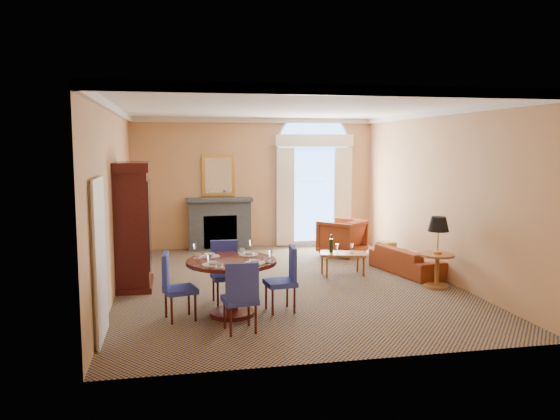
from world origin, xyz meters
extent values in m
plane|color=#141B40|center=(0.00, 0.00, 0.00)|extent=(7.50, 7.50, 0.00)
cube|color=tan|center=(0.00, 3.75, 1.60)|extent=(6.00, 0.04, 3.20)
cube|color=tan|center=(-3.00, 0.00, 1.60)|extent=(0.04, 7.50, 3.20)
cube|color=tan|center=(3.00, 0.00, 1.60)|extent=(0.04, 7.50, 3.20)
cube|color=white|center=(0.00, 0.00, 3.20)|extent=(6.00, 7.50, 0.04)
cube|color=silver|center=(0.00, 0.00, 3.14)|extent=(6.00, 7.50, 0.12)
cube|color=silver|center=(-2.96, -2.40, 1.03)|extent=(0.08, 0.90, 2.06)
cube|color=#3D4348|center=(-0.90, 3.55, 0.60)|extent=(1.50, 0.40, 1.20)
cube|color=#3D4348|center=(-0.90, 3.52, 1.24)|extent=(1.60, 0.46, 0.08)
cube|color=gold|center=(-0.90, 3.72, 1.80)|extent=(0.80, 0.04, 1.00)
cube|color=white|center=(-0.90, 3.70, 1.80)|extent=(0.64, 0.02, 0.84)
cube|color=silver|center=(1.50, 3.73, 1.25)|extent=(1.90, 0.04, 2.50)
cube|color=#85A7DE|center=(1.50, 3.72, 1.25)|extent=(1.70, 0.02, 2.30)
cylinder|color=silver|center=(1.50, 3.73, 2.50)|extent=(1.90, 0.04, 1.90)
cube|color=beige|center=(0.75, 3.61, 1.25)|extent=(0.45, 0.06, 2.45)
cube|color=beige|center=(2.25, 3.61, 1.25)|extent=(0.45, 0.06, 2.45)
cube|color=beige|center=(1.50, 3.61, 2.65)|extent=(2.00, 0.08, 0.30)
cube|color=#330D0B|center=(-2.72, 0.24, 1.04)|extent=(0.57, 1.04, 2.07)
cube|color=#330D0B|center=(-2.72, 0.24, 2.16)|extent=(0.64, 1.14, 0.17)
cube|color=#330D0B|center=(-2.72, 0.24, 0.05)|extent=(0.64, 1.14, 0.10)
cylinder|color=#330D0B|center=(-1.18, -1.74, 0.82)|extent=(1.34, 1.34, 0.06)
cylinder|color=#330D0B|center=(-1.18, -1.74, 0.39)|extent=(0.18, 0.18, 0.79)
cylinder|color=#330D0B|center=(-1.18, -1.74, 0.03)|extent=(0.67, 0.67, 0.07)
cylinder|color=silver|center=(-0.88, -1.44, 0.85)|extent=(0.30, 0.30, 0.01)
imported|color=silver|center=(-0.88, -1.44, 0.88)|extent=(0.15, 0.15, 0.04)
imported|color=silver|center=(-0.96, -1.26, 0.89)|extent=(0.09, 0.09, 0.07)
cylinder|color=silver|center=(-1.48, -1.44, 0.85)|extent=(0.30, 0.30, 0.01)
imported|color=silver|center=(-1.48, -1.44, 0.88)|extent=(0.15, 0.15, 0.04)
imported|color=silver|center=(-1.66, -1.52, 0.89)|extent=(0.09, 0.09, 0.07)
cylinder|color=silver|center=(-1.48, -2.04, 0.85)|extent=(0.30, 0.30, 0.01)
imported|color=silver|center=(-1.48, -2.04, 0.88)|extent=(0.15, 0.15, 0.04)
imported|color=silver|center=(-1.40, -2.23, 0.89)|extent=(0.09, 0.09, 0.07)
cylinder|color=silver|center=(-0.88, -2.04, 0.85)|extent=(0.30, 0.30, 0.01)
imported|color=silver|center=(-0.88, -2.04, 0.88)|extent=(0.15, 0.15, 0.04)
imported|color=silver|center=(-0.69, -1.96, 0.89)|extent=(0.09, 0.09, 0.07)
cube|color=navy|center=(-1.20, -1.09, 0.44)|extent=(0.49, 0.49, 0.08)
cube|color=navy|center=(-1.21, -0.89, 0.73)|extent=(0.44, 0.08, 0.53)
cylinder|color=#330D0B|center=(-1.05, -0.90, 0.20)|extent=(0.03, 0.03, 0.40)
cylinder|color=#330D0B|center=(-1.39, -0.94, 0.20)|extent=(0.03, 0.03, 0.40)
cylinder|color=#330D0B|center=(-1.01, -1.24, 0.20)|extent=(0.03, 0.03, 0.40)
cylinder|color=#330D0B|center=(-1.35, -1.28, 0.20)|extent=(0.03, 0.03, 0.40)
cube|color=navy|center=(-1.15, -2.47, 0.44)|extent=(0.50, 0.50, 0.08)
cube|color=navy|center=(-1.14, -2.68, 0.73)|extent=(0.44, 0.09, 0.53)
cylinder|color=#330D0B|center=(-1.29, -2.67, 0.20)|extent=(0.03, 0.03, 0.40)
cylinder|color=#330D0B|center=(-0.95, -2.62, 0.20)|extent=(0.03, 0.03, 0.40)
cylinder|color=#330D0B|center=(-1.34, -2.33, 0.20)|extent=(0.03, 0.03, 0.40)
cylinder|color=#330D0B|center=(-1.00, -2.28, 0.20)|extent=(0.03, 0.03, 0.40)
cube|color=navy|center=(-0.43, -1.68, 0.44)|extent=(0.49, 0.49, 0.08)
cube|color=navy|center=(-0.23, -1.67, 0.73)|extent=(0.10, 0.45, 0.53)
cylinder|color=#330D0B|center=(-0.24, -1.83, 0.20)|extent=(0.03, 0.03, 0.40)
cylinder|color=#330D0B|center=(-0.28, -1.49, 0.20)|extent=(0.03, 0.03, 0.40)
cylinder|color=#330D0B|center=(-0.58, -1.87, 0.20)|extent=(0.03, 0.03, 0.40)
cylinder|color=#330D0B|center=(-0.62, -1.53, 0.20)|extent=(0.03, 0.03, 0.40)
cube|color=navy|center=(-1.94, -1.80, 0.44)|extent=(0.54, 0.54, 0.08)
cube|color=navy|center=(-2.14, -1.81, 0.73)|extent=(0.10, 0.45, 0.53)
cylinder|color=#330D0B|center=(-2.14, -1.67, 0.20)|extent=(0.03, 0.03, 0.40)
cylinder|color=#330D0B|center=(-2.06, -2.00, 0.20)|extent=(0.03, 0.03, 0.40)
cylinder|color=#330D0B|center=(-1.81, -1.59, 0.20)|extent=(0.03, 0.03, 0.40)
cylinder|color=#330D0B|center=(-1.73, -1.92, 0.20)|extent=(0.03, 0.03, 0.40)
imported|color=maroon|center=(2.55, 0.31, 0.25)|extent=(1.04, 1.85, 0.51)
imported|color=maroon|center=(1.81, 2.26, 0.42)|extent=(1.28, 1.28, 0.83)
cube|color=brown|center=(1.23, 0.39, 0.42)|extent=(0.98, 0.71, 0.05)
cylinder|color=brown|center=(0.86, 0.21, 0.19)|extent=(0.04, 0.04, 0.39)
cylinder|color=brown|center=(1.60, 0.21, 0.19)|extent=(0.04, 0.04, 0.39)
cylinder|color=brown|center=(0.86, 0.56, 0.19)|extent=(0.04, 0.04, 0.39)
cylinder|color=brown|center=(1.60, 0.56, 0.19)|extent=(0.04, 0.04, 0.39)
cylinder|color=brown|center=(2.60, -0.83, 0.59)|extent=(0.61, 0.61, 0.04)
cylinder|color=brown|center=(2.60, -0.83, 0.28)|extent=(0.08, 0.08, 0.57)
cylinder|color=brown|center=(2.60, -0.83, 0.02)|extent=(0.45, 0.45, 0.04)
camera|label=1|loc=(-2.01, -9.66, 2.53)|focal=35.00mm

